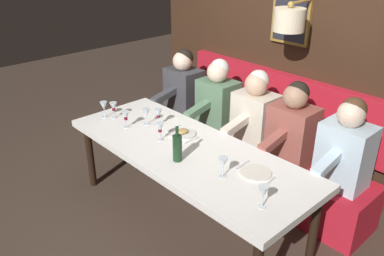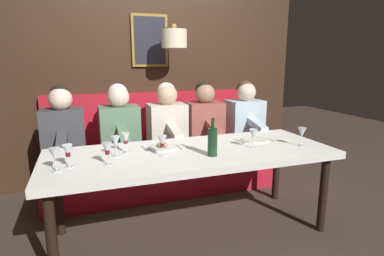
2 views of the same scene
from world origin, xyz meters
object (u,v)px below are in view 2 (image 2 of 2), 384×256
(diner_farthest, at_px, (63,129))
(wine_glass_5, at_px, (302,133))
(diner_near, at_px, (204,119))
(diner_middle, at_px, (167,122))
(wine_glass_3, at_px, (116,142))
(wine_glass_6, at_px, (55,155))
(wine_glass_4, at_px, (253,135))
(wine_glass_0, at_px, (162,142))
(wine_bottle, at_px, (213,141))
(wine_glass_1, at_px, (107,149))
(wine_glass_2, at_px, (68,151))
(diner_far, at_px, (120,125))
(diner_nearest, at_px, (245,117))
(dining_table, at_px, (192,158))
(wine_glass_7, at_px, (126,139))

(diner_farthest, relative_size, wine_glass_5, 4.82)
(diner_near, xyz_separation_m, diner_middle, (0.00, 0.43, 0.00))
(wine_glass_3, distance_m, wine_glass_5, 1.57)
(diner_farthest, height_order, wine_glass_6, diner_farthest)
(wine_glass_4, bearing_deg, wine_glass_3, 83.08)
(wine_glass_0, relative_size, wine_bottle, 0.55)
(wine_glass_5, bearing_deg, wine_glass_3, 82.14)
(diner_near, distance_m, wine_glass_6, 1.82)
(diner_middle, distance_m, wine_glass_1, 1.24)
(diner_middle, bearing_deg, wine_glass_3, 143.10)
(wine_glass_1, height_order, wine_glass_2, same)
(diner_farthest, height_order, wine_glass_2, diner_farthest)
(diner_middle, height_order, wine_glass_6, diner_middle)
(diner_far, height_order, wine_glass_1, diner_far)
(diner_near, bearing_deg, wine_glass_5, -155.03)
(diner_farthest, xyz_separation_m, wine_glass_4, (-0.98, -1.54, 0.04))
(diner_nearest, distance_m, wine_glass_3, 1.79)
(diner_far, xyz_separation_m, wine_glass_5, (-1.06, -1.43, 0.04))
(wine_glass_0, distance_m, wine_glass_6, 0.77)
(wine_glass_6, bearing_deg, diner_nearest, -62.32)
(dining_table, distance_m, diner_near, 1.00)
(wine_bottle, bearing_deg, wine_glass_5, -89.14)
(diner_middle, xyz_separation_m, wine_bottle, (-1.07, -0.08, 0.04))
(wine_bottle, bearing_deg, wine_glass_4, -77.53)
(wine_glass_5, bearing_deg, wine_glass_0, 84.95)
(wine_bottle, bearing_deg, wine_glass_0, 72.07)
(diner_nearest, bearing_deg, wine_glass_3, 118.04)
(diner_far, distance_m, wine_glass_5, 1.78)
(wine_glass_0, bearing_deg, diner_nearest, -52.54)
(diner_nearest, xyz_separation_m, diner_far, (0.00, 1.46, 0.00))
(wine_glass_7, bearing_deg, wine_bottle, -115.95)
(wine_glass_1, relative_size, wine_glass_6, 1.00)
(dining_table, xyz_separation_m, wine_glass_0, (-0.07, 0.27, 0.18))
(diner_near, relative_size, wine_bottle, 2.64)
(diner_near, height_order, wine_glass_3, diner_near)
(wine_glass_1, height_order, wine_glass_5, same)
(wine_glass_2, relative_size, wine_glass_7, 1.00)
(wine_glass_2, bearing_deg, wine_glass_5, -92.12)
(wine_glass_7, bearing_deg, diner_near, -52.01)
(diner_nearest, relative_size, wine_bottle, 2.64)
(diner_farthest, distance_m, wine_glass_7, 0.92)
(wine_glass_0, xyz_separation_m, wine_glass_4, (-0.03, -0.78, 0.00))
(diner_nearest, xyz_separation_m, wine_glass_3, (-0.84, 1.58, 0.04))
(dining_table, distance_m, wine_glass_2, 0.97)
(wine_glass_0, bearing_deg, wine_glass_7, 54.08)
(wine_glass_1, relative_size, wine_glass_3, 1.00)
(wine_glass_5, distance_m, wine_glass_6, 1.98)
(dining_table, height_order, wine_glass_5, wine_glass_5)
(diner_nearest, height_order, wine_glass_7, diner_nearest)
(wine_glass_0, bearing_deg, dining_table, -75.89)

